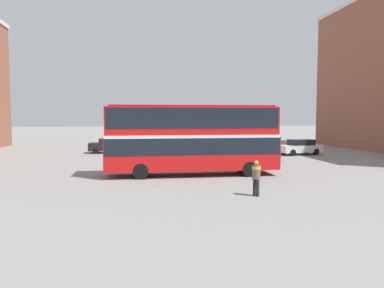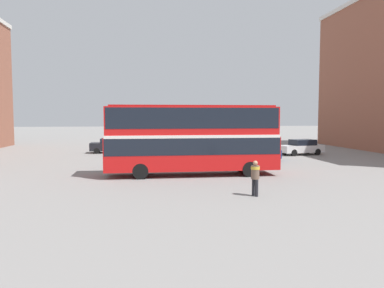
# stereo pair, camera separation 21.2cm
# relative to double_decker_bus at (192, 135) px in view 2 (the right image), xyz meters

# --- Properties ---
(ground_plane) EXTENTS (240.00, 240.00, 0.00)m
(ground_plane) POSITION_rel_double_decker_bus_xyz_m (0.62, 0.56, -2.68)
(ground_plane) COLOR gray
(double_decker_bus) EXTENTS (11.44, 2.60, 4.68)m
(double_decker_bus) POSITION_rel_double_decker_bus_xyz_m (0.00, 0.00, 0.00)
(double_decker_bus) COLOR red
(double_decker_bus) RESTS_ON ground_plane
(pedestrian_foreground) EXTENTS (0.55, 0.55, 1.77)m
(pedestrian_foreground) POSITION_rel_double_decker_bus_xyz_m (2.24, -6.91, -1.60)
(pedestrian_foreground) COLOR #232328
(pedestrian_foreground) RESTS_ON ground_plane
(parked_car_kerb_near) EXTENTS (4.60, 2.67, 1.45)m
(parked_car_kerb_near) POSITION_rel_double_decker_bus_xyz_m (6.71, 7.53, -1.93)
(parked_car_kerb_near) COLOR navy
(parked_car_kerb_near) RESTS_ON ground_plane
(parked_car_kerb_far) EXTENTS (3.94, 1.87, 1.56)m
(parked_car_kerb_far) POSITION_rel_double_decker_bus_xyz_m (-6.82, 16.37, -1.89)
(parked_car_kerb_far) COLOR black
(parked_car_kerb_far) RESTS_ON ground_plane
(parked_car_side_street) EXTENTS (4.79, 2.69, 1.58)m
(parked_car_side_street) POSITION_rel_double_decker_bus_xyz_m (12.87, 11.65, -1.88)
(parked_car_side_street) COLOR silver
(parked_car_side_street) RESTS_ON ground_plane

